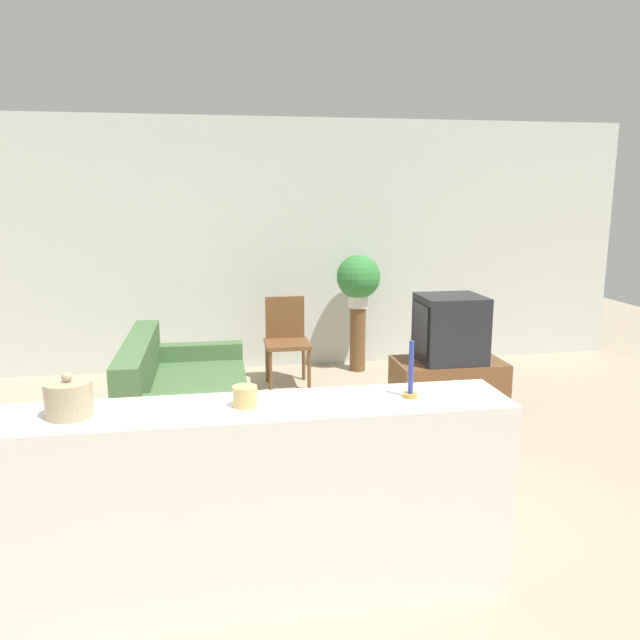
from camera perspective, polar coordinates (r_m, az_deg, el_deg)
The scene contains 12 objects.
ground_plane at distance 3.89m, azimuth -6.66°, elevation -18.07°, with size 14.00×14.00×0.00m, color tan.
wall_back at distance 6.83m, azimuth -8.47°, elevation 6.69°, with size 9.00×0.06×2.70m.
couch at distance 5.16m, azimuth -12.47°, elevation -7.27°, with size 0.94×1.64×0.79m.
tv_stand at distance 5.63m, azimuth 11.61°, elevation -6.00°, with size 0.94×0.53×0.48m.
television at distance 5.49m, azimuth 11.77°, elevation -0.76°, with size 0.55×0.51×0.57m.
wooden_chair at distance 6.28m, azimuth -3.09°, elevation -1.53°, with size 0.44×0.44×0.88m.
plant_stand at distance 6.81m, azimuth 3.46°, elevation -1.75°, with size 0.17×0.17×0.70m.
potted_plant at distance 6.69m, azimuth 3.53°, elevation 3.83°, with size 0.47×0.47×0.57m.
foreground_counter at distance 3.07m, azimuth -6.18°, elevation -16.35°, with size 2.43×0.44×0.96m.
decorative_bowl at distance 2.92m, azimuth -22.00°, elevation -6.70°, with size 0.20×0.20×0.20m.
candle_jar at distance 2.86m, azimuth -6.87°, elevation -6.95°, with size 0.11×0.11×0.09m.
candlestick at distance 2.98m, azimuth 8.30°, elevation -5.31°, with size 0.07×0.07×0.27m.
Camera 1 is at (-0.14, -3.38, 1.92)m, focal length 35.00 mm.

